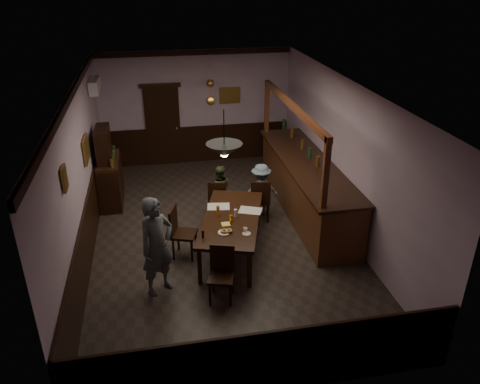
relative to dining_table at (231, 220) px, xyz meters
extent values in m
cube|color=#2D2621|center=(-0.12, 0.70, -0.69)|extent=(5.00, 8.00, 0.01)
cube|color=white|center=(-0.12, 0.70, 2.31)|extent=(5.00, 8.00, 0.01)
cube|color=#AF97B0|center=(-0.12, 4.70, 0.81)|extent=(5.00, 0.01, 3.00)
cube|color=#AF97B0|center=(-0.12, -3.30, 0.81)|extent=(5.00, 0.01, 3.00)
cube|color=#AF97B0|center=(-2.62, 0.70, 0.81)|extent=(0.01, 8.00, 3.00)
cube|color=#AF97B0|center=(2.38, 0.70, 0.81)|extent=(0.01, 8.00, 3.00)
cube|color=black|center=(0.00, 0.00, 0.03)|extent=(1.59, 2.39, 0.06)
cube|color=black|center=(-0.70, -0.86, -0.34)|extent=(0.07, 0.07, 0.69)
cube|color=black|center=(0.11, -1.10, -0.34)|extent=(0.07, 0.07, 0.69)
cube|color=black|center=(-0.11, 1.10, -0.34)|extent=(0.07, 0.07, 0.69)
cube|color=black|center=(0.70, 0.86, -0.34)|extent=(0.07, 0.07, 0.69)
cube|color=black|center=(-0.04, 1.42, -0.28)|extent=(0.46, 0.46, 0.05)
cube|color=black|center=(-0.08, 1.25, -0.03)|extent=(0.38, 0.12, 0.46)
cube|color=black|center=(0.14, 1.54, -0.49)|extent=(0.04, 0.04, 0.39)
cube|color=black|center=(-0.16, 1.61, -0.49)|extent=(0.04, 0.04, 0.39)
cube|color=black|center=(0.07, 1.24, -0.49)|extent=(0.04, 0.04, 0.39)
cube|color=black|center=(-0.23, 1.31, -0.49)|extent=(0.04, 0.04, 0.39)
cube|color=black|center=(0.82, 1.16, -0.25)|extent=(0.48, 0.48, 0.05)
cube|color=black|center=(0.78, 0.98, 0.02)|extent=(0.41, 0.12, 0.49)
cube|color=black|center=(1.01, 1.29, -0.48)|extent=(0.04, 0.04, 0.42)
cube|color=black|center=(0.69, 1.36, -0.48)|extent=(0.04, 0.04, 0.42)
cube|color=black|center=(0.95, 0.97, -0.48)|extent=(0.04, 0.04, 0.42)
cube|color=black|center=(0.62, 1.04, -0.48)|extent=(0.04, 0.04, 0.42)
cube|color=black|center=(-0.40, -1.34, -0.26)|extent=(0.50, 0.50, 0.05)
cube|color=black|center=(-0.35, -1.17, 0.00)|extent=(0.39, 0.15, 0.48)
cube|color=black|center=(-0.60, -1.45, -0.48)|extent=(0.04, 0.04, 0.41)
cube|color=black|center=(-0.29, -1.54, -0.48)|extent=(0.04, 0.04, 0.41)
cube|color=black|center=(-0.51, -1.14, -0.48)|extent=(0.04, 0.04, 0.41)
cube|color=black|center=(-0.20, -1.23, -0.48)|extent=(0.04, 0.04, 0.41)
cube|color=black|center=(-0.87, 0.05, -0.23)|extent=(0.54, 0.54, 0.05)
cube|color=black|center=(-1.05, 0.11, 0.04)|extent=(0.18, 0.42, 0.51)
cube|color=black|center=(-0.76, -0.17, -0.47)|extent=(0.04, 0.04, 0.44)
cube|color=black|center=(-0.65, 0.16, -0.47)|extent=(0.04, 0.04, 0.44)
cube|color=black|center=(-1.09, -0.05, -0.47)|extent=(0.04, 0.04, 0.44)
cube|color=black|center=(-0.98, 0.27, -0.47)|extent=(0.04, 0.04, 0.44)
imported|color=#52585E|center=(-1.36, -0.90, 0.17)|extent=(0.74, 0.69, 1.70)
imported|color=#404C2E|center=(0.01, 1.61, -0.14)|extent=(0.54, 0.42, 1.09)
imported|color=slate|center=(0.88, 1.36, -0.10)|extent=(0.76, 0.44, 1.17)
cube|color=silver|center=(-0.17, 0.45, 0.07)|extent=(0.46, 0.36, 0.01)
cube|color=silver|center=(0.40, 0.18, 0.07)|extent=(0.50, 0.44, 0.01)
cube|color=#FFEE5D|center=(-0.14, -0.23, 0.07)|extent=(0.19, 0.19, 0.00)
cylinder|color=white|center=(0.16, -0.63, 0.07)|extent=(0.15, 0.15, 0.01)
imported|color=white|center=(0.14, -0.57, 0.11)|extent=(0.10, 0.10, 0.07)
cylinder|color=white|center=(-0.22, -0.52, 0.07)|extent=(0.22, 0.22, 0.01)
torus|color=#C68C47|center=(-0.21, -0.52, 0.10)|extent=(0.13, 0.13, 0.04)
torus|color=#C68C47|center=(-0.14, -0.52, 0.10)|extent=(0.13, 0.13, 0.04)
cylinder|color=orange|center=(-0.03, -0.15, 0.12)|extent=(0.07, 0.07, 0.12)
cylinder|color=#BF721E|center=(-0.23, 0.12, 0.16)|extent=(0.06, 0.06, 0.20)
cylinder|color=silver|center=(0.08, 0.01, 0.14)|extent=(0.06, 0.06, 0.15)
cylinder|color=black|center=(-0.59, -0.60, 0.13)|extent=(0.04, 0.04, 0.14)
cube|color=black|center=(-2.32, 2.59, -0.21)|extent=(0.48, 1.33, 0.95)
cube|color=black|center=(-2.32, 2.59, 0.31)|extent=(0.46, 1.28, 0.08)
cube|color=black|center=(-2.37, 2.59, 0.69)|extent=(0.29, 0.86, 0.76)
cube|color=#4E2914|center=(1.88, 1.33, -0.13)|extent=(0.92, 4.27, 1.12)
cube|color=black|center=(1.86, 1.33, 0.45)|extent=(1.02, 4.38, 0.06)
cube|color=#4E2914|center=(1.47, 1.33, 1.71)|extent=(0.10, 4.17, 0.12)
cube|color=#4E2914|center=(1.47, -0.71, 1.10)|extent=(0.10, 0.10, 1.32)
cube|color=#4E2914|center=(1.47, 3.36, 1.10)|extent=(0.10, 0.10, 1.32)
cube|color=black|center=(-1.02, 4.65, 0.36)|extent=(0.90, 0.06, 2.10)
cube|color=white|center=(-2.50, 3.60, 1.76)|extent=(0.20, 0.85, 0.30)
cube|color=olive|center=(-2.58, -0.90, 1.46)|extent=(0.04, 0.28, 0.36)
cube|color=olive|center=(-2.58, 1.50, 1.01)|extent=(0.04, 0.62, 0.48)
cube|color=olive|center=(0.78, 4.66, 1.11)|extent=(0.55, 0.04, 0.42)
cylinder|color=black|center=(-0.23, -0.77, 1.99)|extent=(0.02, 0.02, 0.64)
cone|color=black|center=(-0.23, -0.77, 1.67)|extent=(0.56, 0.56, 0.22)
sphere|color=#FFD88C|center=(-0.23, -0.77, 1.62)|extent=(0.12, 0.12, 0.12)
cylinder|color=#BF8C3F|center=(-0.02, 2.37, 1.96)|extent=(0.02, 0.02, 0.70)
cone|color=#BF8C3F|center=(-0.02, 2.37, 1.61)|extent=(0.20, 0.20, 0.22)
sphere|color=#FFD88C|center=(-0.02, 2.37, 1.56)|extent=(0.12, 0.12, 0.12)
cylinder|color=#BF8C3F|center=(0.18, 3.96, 1.96)|extent=(0.02, 0.02, 0.70)
cone|color=#BF8C3F|center=(0.18, 3.96, 1.61)|extent=(0.20, 0.20, 0.22)
sphere|color=#FFD88C|center=(0.18, 3.96, 1.56)|extent=(0.12, 0.12, 0.12)
camera|label=1|loc=(-1.26, -7.37, 4.23)|focal=35.00mm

